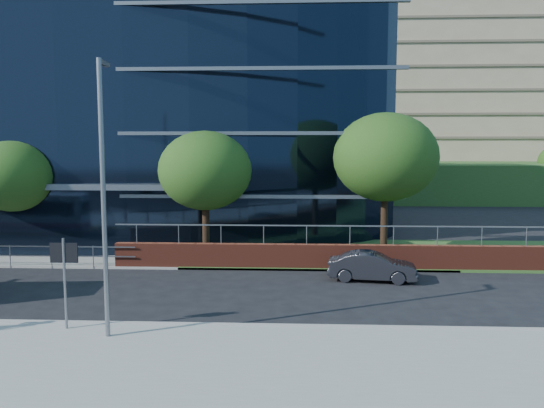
{
  "coord_description": "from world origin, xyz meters",
  "views": [
    {
      "loc": [
        11.52,
        -17.03,
        5.64
      ],
      "look_at": [
        10.36,
        8.0,
        3.01
      ],
      "focal_mm": 35.0,
      "sensor_mm": 36.0,
      "label": 1
    }
  ],
  "objects_px": {
    "tree_far_c": "(205,171)",
    "tree_far_d": "(385,157)",
    "tree_dist_e": "(414,159)",
    "streetlight_east": "(103,191)",
    "street_sign": "(64,264)",
    "parked_car": "(372,266)",
    "tree_far_b": "(14,176)"
  },
  "relations": [
    {
      "from": "tree_far_c",
      "to": "tree_far_d",
      "type": "bearing_deg",
      "value": 6.34
    },
    {
      "from": "tree_dist_e",
      "to": "streetlight_east",
      "type": "distance_m",
      "value": 45.85
    },
    {
      "from": "street_sign",
      "to": "tree_far_d",
      "type": "distance_m",
      "value": 16.61
    },
    {
      "from": "tree_far_c",
      "to": "streetlight_east",
      "type": "bearing_deg",
      "value": -95.11
    },
    {
      "from": "street_sign",
      "to": "tree_dist_e",
      "type": "relative_size",
      "value": 0.43
    },
    {
      "from": "tree_far_c",
      "to": "tree_far_d",
      "type": "relative_size",
      "value": 0.87
    },
    {
      "from": "tree_far_c",
      "to": "streetlight_east",
      "type": "distance_m",
      "value": 11.22
    },
    {
      "from": "tree_far_c",
      "to": "tree_dist_e",
      "type": "height_order",
      "value": "same"
    },
    {
      "from": "street_sign",
      "to": "tree_far_d",
      "type": "relative_size",
      "value": 0.38
    },
    {
      "from": "tree_far_c",
      "to": "tree_dist_e",
      "type": "relative_size",
      "value": 1.0
    },
    {
      "from": "tree_dist_e",
      "to": "parked_car",
      "type": "xyz_separation_m",
      "value": [
        -9.23,
        -34.64,
        -3.92
      ]
    },
    {
      "from": "street_sign",
      "to": "tree_far_d",
      "type": "xyz_separation_m",
      "value": [
        11.5,
        11.59,
        3.04
      ]
    },
    {
      "from": "streetlight_east",
      "to": "parked_car",
      "type": "xyz_separation_m",
      "value": [
        8.77,
        7.54,
        -3.82
      ]
    },
    {
      "from": "streetlight_east",
      "to": "tree_far_b",
      "type": "bearing_deg",
      "value": 127.63
    },
    {
      "from": "street_sign",
      "to": "parked_car",
      "type": "height_order",
      "value": "street_sign"
    },
    {
      "from": "tree_far_d",
      "to": "parked_car",
      "type": "relative_size",
      "value": 1.99
    },
    {
      "from": "street_sign",
      "to": "parked_car",
      "type": "distance_m",
      "value": 12.5
    },
    {
      "from": "streetlight_east",
      "to": "street_sign",
      "type": "bearing_deg",
      "value": 158.64
    },
    {
      "from": "tree_far_b",
      "to": "tree_far_d",
      "type": "height_order",
      "value": "tree_far_d"
    },
    {
      "from": "streetlight_east",
      "to": "tree_far_c",
      "type": "bearing_deg",
      "value": 84.89
    },
    {
      "from": "tree_far_d",
      "to": "tree_dist_e",
      "type": "height_order",
      "value": "tree_far_d"
    },
    {
      "from": "street_sign",
      "to": "tree_far_c",
      "type": "xyz_separation_m",
      "value": [
        2.5,
        10.59,
        2.39
      ]
    },
    {
      "from": "street_sign",
      "to": "tree_far_c",
      "type": "height_order",
      "value": "tree_far_c"
    },
    {
      "from": "street_sign",
      "to": "tree_far_d",
      "type": "height_order",
      "value": "tree_far_d"
    },
    {
      "from": "street_sign",
      "to": "streetlight_east",
      "type": "distance_m",
      "value": 2.8
    },
    {
      "from": "tree_far_b",
      "to": "tree_dist_e",
      "type": "height_order",
      "value": "tree_dist_e"
    },
    {
      "from": "street_sign",
      "to": "streetlight_east",
      "type": "relative_size",
      "value": 0.35
    },
    {
      "from": "tree_far_d",
      "to": "street_sign",
      "type": "bearing_deg",
      "value": -134.78
    },
    {
      "from": "tree_far_d",
      "to": "tree_dist_e",
      "type": "bearing_deg",
      "value": 75.07
    },
    {
      "from": "tree_far_c",
      "to": "street_sign",
      "type": "bearing_deg",
      "value": -103.29
    },
    {
      "from": "tree_dist_e",
      "to": "streetlight_east",
      "type": "height_order",
      "value": "streetlight_east"
    },
    {
      "from": "tree_dist_e",
      "to": "streetlight_east",
      "type": "bearing_deg",
      "value": -113.11
    }
  ]
}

